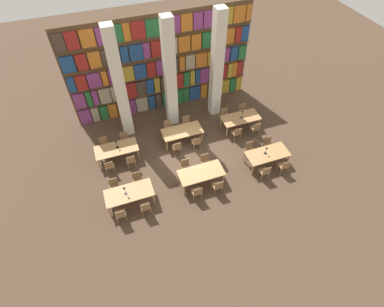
% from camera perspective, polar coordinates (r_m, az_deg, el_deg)
% --- Properties ---
extents(ground_plane, '(40.00, 40.00, 0.00)m').
position_cam_1_polar(ground_plane, '(15.16, -0.18, -1.30)').
color(ground_plane, '#4C3828').
extents(bookshelf_bank, '(10.05, 0.35, 5.50)m').
position_cam_1_polar(bookshelf_bank, '(16.86, -5.68, 16.11)').
color(bookshelf_bank, brown).
rests_on(bookshelf_bank, ground_plane).
extents(pillar_left, '(0.55, 0.55, 6.00)m').
position_cam_1_polar(pillar_left, '(15.11, -13.68, 12.37)').
color(pillar_left, silver).
rests_on(pillar_left, ground_plane).
extents(pillar_center, '(0.55, 0.55, 6.00)m').
position_cam_1_polar(pillar_center, '(15.44, -4.23, 14.51)').
color(pillar_center, silver).
rests_on(pillar_center, ground_plane).
extents(pillar_right, '(0.55, 0.55, 6.00)m').
position_cam_1_polar(pillar_right, '(16.17, 4.74, 16.16)').
color(pillar_right, silver).
rests_on(pillar_right, ground_plane).
extents(reading_table_0, '(2.09, 0.99, 0.74)m').
position_cam_1_polar(reading_table_0, '(13.40, -11.89, -7.47)').
color(reading_table_0, tan).
rests_on(reading_table_0, ground_plane).
extents(chair_0, '(0.42, 0.40, 0.86)m').
position_cam_1_polar(chair_0, '(13.15, -13.44, -11.24)').
color(chair_0, olive).
rests_on(chair_0, ground_plane).
extents(chair_1, '(0.42, 0.40, 0.86)m').
position_cam_1_polar(chair_1, '(14.05, -14.59, -6.01)').
color(chair_1, olive).
rests_on(chair_1, ground_plane).
extents(chair_2, '(0.42, 0.40, 0.86)m').
position_cam_1_polar(chair_2, '(13.14, -8.85, -10.06)').
color(chair_2, olive).
rests_on(chair_2, ground_plane).
extents(chair_3, '(0.42, 0.40, 0.86)m').
position_cam_1_polar(chair_3, '(14.04, -10.34, -4.92)').
color(chair_3, olive).
rests_on(chair_3, ground_plane).
extents(desk_lamp_0, '(0.14, 0.14, 0.47)m').
position_cam_1_polar(desk_lamp_0, '(13.09, -12.73, -6.71)').
color(desk_lamp_0, black).
rests_on(desk_lamp_0, reading_table_0).
extents(reading_table_1, '(2.09, 0.99, 0.74)m').
position_cam_1_polar(reading_table_1, '(13.78, 1.75, -3.81)').
color(reading_table_1, tan).
rests_on(reading_table_1, ground_plane).
extents(chair_4, '(0.42, 0.40, 0.86)m').
position_cam_1_polar(chair_4, '(13.41, 0.96, -7.36)').
color(chair_4, olive).
rests_on(chair_4, ground_plane).
extents(chair_5, '(0.42, 0.40, 0.86)m').
position_cam_1_polar(chair_5, '(14.30, -1.20, -2.52)').
color(chair_5, olive).
rests_on(chair_5, ground_plane).
extents(chair_6, '(0.42, 0.40, 0.86)m').
position_cam_1_polar(chair_6, '(13.65, 4.92, -6.18)').
color(chair_6, olive).
rests_on(chair_6, ground_plane).
extents(chair_7, '(0.42, 0.40, 0.86)m').
position_cam_1_polar(chair_7, '(14.52, 2.54, -1.49)').
color(chair_7, olive).
rests_on(chair_7, ground_plane).
extents(reading_table_2, '(2.09, 0.99, 0.74)m').
position_cam_1_polar(reading_table_2, '(14.99, 14.17, -0.17)').
color(reading_table_2, tan).
rests_on(reading_table_2, ground_plane).
extents(chair_8, '(0.42, 0.40, 0.86)m').
position_cam_1_polar(chair_8, '(14.51, 13.71, -3.38)').
color(chair_8, olive).
rests_on(chair_8, ground_plane).
extents(chair_9, '(0.42, 0.40, 0.86)m').
position_cam_1_polar(chair_9, '(15.33, 10.95, 0.88)').
color(chair_9, olive).
rests_on(chair_9, ground_plane).
extents(chair_10, '(0.42, 0.40, 0.86)m').
position_cam_1_polar(chair_10, '(14.98, 17.13, -2.29)').
color(chair_10, olive).
rests_on(chair_10, ground_plane).
extents(chair_11, '(0.42, 0.40, 0.86)m').
position_cam_1_polar(chair_11, '(15.78, 14.27, 1.79)').
color(chair_11, olive).
rests_on(chair_11, ground_plane).
extents(desk_lamp_1, '(0.14, 0.14, 0.42)m').
position_cam_1_polar(desk_lamp_1, '(14.70, 13.99, 0.76)').
color(desk_lamp_1, black).
rests_on(desk_lamp_1, reading_table_2).
extents(reading_table_3, '(2.09, 0.99, 0.74)m').
position_cam_1_polar(reading_table_3, '(15.22, -14.19, 0.78)').
color(reading_table_3, tan).
rests_on(reading_table_3, ground_plane).
extents(chair_12, '(0.42, 0.40, 0.86)m').
position_cam_1_polar(chair_12, '(14.85, -15.48, -2.33)').
color(chair_12, olive).
rests_on(chair_12, ground_plane).
extents(chair_13, '(0.42, 0.40, 0.86)m').
position_cam_1_polar(chair_13, '(15.93, -16.35, 1.75)').
color(chair_13, olive).
rests_on(chair_13, ground_plane).
extents(chair_14, '(0.42, 0.40, 0.86)m').
position_cam_1_polar(chair_14, '(14.84, -11.55, -1.32)').
color(chair_14, olive).
rests_on(chair_14, ground_plane).
extents(chair_15, '(0.42, 0.40, 0.86)m').
position_cam_1_polar(chair_15, '(15.92, -12.69, 2.69)').
color(chair_15, olive).
rests_on(chair_15, ground_plane).
extents(desk_lamp_2, '(0.14, 0.14, 0.43)m').
position_cam_1_polar(desk_lamp_2, '(15.00, -14.21, 1.90)').
color(desk_lamp_2, black).
rests_on(desk_lamp_2, reading_table_3).
extents(reading_table_4, '(2.09, 0.99, 0.74)m').
position_cam_1_polar(reading_table_4, '(15.64, -1.89, 4.16)').
color(reading_table_4, tan).
rests_on(reading_table_4, ground_plane).
extents(chair_16, '(0.42, 0.40, 0.86)m').
position_cam_1_polar(chair_16, '(15.15, -2.91, 1.21)').
color(chair_16, olive).
rests_on(chair_16, ground_plane).
extents(chair_17, '(0.42, 0.40, 0.86)m').
position_cam_1_polar(chair_17, '(16.22, -4.58, 4.99)').
color(chair_17, olive).
rests_on(chair_17, ground_plane).
extents(chair_18, '(0.42, 0.40, 0.86)m').
position_cam_1_polar(chair_18, '(15.38, 0.85, 2.17)').
color(chair_18, olive).
rests_on(chair_18, ground_plane).
extents(chair_19, '(0.42, 0.40, 0.86)m').
position_cam_1_polar(chair_19, '(16.43, -1.03, 5.84)').
color(chair_19, olive).
rests_on(chair_19, ground_plane).
extents(reading_table_5, '(2.09, 0.99, 0.74)m').
position_cam_1_polar(reading_table_5, '(16.61, 9.23, 6.61)').
color(reading_table_5, tan).
rests_on(reading_table_5, ground_plane).
extents(chair_20, '(0.42, 0.40, 0.86)m').
position_cam_1_polar(chair_20, '(16.03, 8.53, 3.89)').
color(chair_20, olive).
rests_on(chair_20, ground_plane).
extents(chair_21, '(0.42, 0.40, 0.86)m').
position_cam_1_polar(chair_21, '(17.04, 6.29, 7.35)').
color(chair_21, olive).
rests_on(chair_21, ground_plane).
extents(chair_22, '(0.42, 0.40, 0.86)m').
position_cam_1_polar(chair_22, '(16.49, 12.02, 4.75)').
color(chair_22, olive).
rests_on(chair_22, ground_plane).
extents(chair_23, '(0.42, 0.40, 0.86)m').
position_cam_1_polar(chair_23, '(17.47, 9.65, 8.09)').
color(chair_23, olive).
rests_on(chair_23, ground_plane).
extents(desk_lamp_3, '(0.14, 0.14, 0.48)m').
position_cam_1_polar(desk_lamp_3, '(16.35, 9.56, 7.60)').
color(desk_lamp_3, black).
rests_on(desk_lamp_3, reading_table_5).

